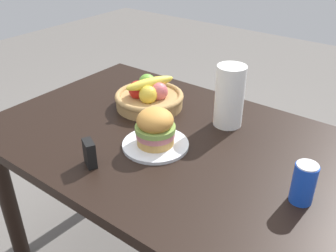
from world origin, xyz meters
TOP-DOWN VIEW (x-y plane):
  - dining_table at (0.00, 0.00)m, footprint 1.40×0.90m
  - plate at (-0.02, -0.08)m, footprint 0.24×0.24m
  - sandwich at (-0.02, -0.08)m, footprint 0.14×0.14m
  - soda_can at (0.49, -0.05)m, footprint 0.07×0.07m
  - fruit_basket at (-0.24, 0.15)m, footprint 0.29×0.29m
  - paper_towel_roll at (0.10, 0.21)m, footprint 0.11×0.11m
  - napkin_holder at (-0.12, -0.30)m, footprint 0.07×0.05m

SIDE VIEW (x-z plane):
  - dining_table at x=0.00m, z-range 0.27..1.02m
  - plate at x=-0.02m, z-range 0.75..0.76m
  - napkin_holder at x=-0.12m, z-range 0.75..0.84m
  - fruit_basket at x=-0.24m, z-range 0.73..0.87m
  - soda_can at x=0.49m, z-range 0.75..0.88m
  - sandwich at x=-0.02m, z-range 0.76..0.89m
  - paper_towel_roll at x=0.10m, z-range 0.75..0.99m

